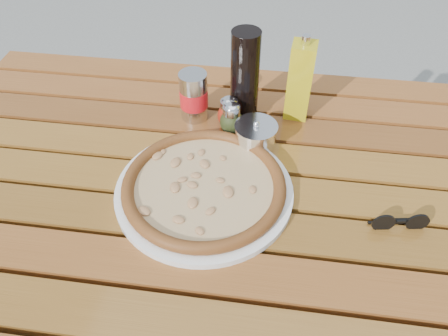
# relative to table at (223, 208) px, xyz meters

# --- Properties ---
(table) EXTENTS (1.40, 0.90, 0.75)m
(table) POSITION_rel_table_xyz_m (0.00, 0.00, 0.00)
(table) COLOR #3B220D
(table) RESTS_ON ground
(plate) EXTENTS (0.43, 0.43, 0.01)m
(plate) POSITION_rel_table_xyz_m (-0.03, -0.03, 0.08)
(plate) COLOR white
(plate) RESTS_ON table
(pizza) EXTENTS (0.35, 0.35, 0.03)m
(pizza) POSITION_rel_table_xyz_m (-0.03, -0.03, 0.10)
(pizza) COLOR beige
(pizza) RESTS_ON plate
(pepper_shaker) EXTENTS (0.06, 0.06, 0.08)m
(pepper_shaker) POSITION_rel_table_xyz_m (-0.01, 0.19, 0.11)
(pepper_shaker) COLOR #AF2714
(pepper_shaker) RESTS_ON table
(oregano_shaker) EXTENTS (0.06, 0.06, 0.08)m
(oregano_shaker) POSITION_rel_table_xyz_m (-0.00, 0.17, 0.11)
(oregano_shaker) COLOR #303917
(oregano_shaker) RESTS_ON table
(dark_bottle) EXTENTS (0.08, 0.08, 0.22)m
(dark_bottle) POSITION_rel_table_xyz_m (0.02, 0.24, 0.19)
(dark_bottle) COLOR black
(dark_bottle) RESTS_ON table
(soda_can) EXTENTS (0.08, 0.08, 0.12)m
(soda_can) POSITION_rel_table_xyz_m (-0.10, 0.22, 0.13)
(soda_can) COLOR silver
(soda_can) RESTS_ON table
(olive_oil_cruet) EXTENTS (0.06, 0.06, 0.21)m
(olive_oil_cruet) POSITION_rel_table_xyz_m (0.14, 0.26, 0.17)
(olive_oil_cruet) COLOR gold
(olive_oil_cruet) RESTS_ON table
(parmesan_tin) EXTENTS (0.10, 0.10, 0.07)m
(parmesan_tin) POSITION_rel_table_xyz_m (0.06, 0.13, 0.11)
(parmesan_tin) COLOR silver
(parmesan_tin) RESTS_ON table
(sunglasses) EXTENTS (0.11, 0.04, 0.04)m
(sunglasses) POSITION_rel_table_xyz_m (0.34, -0.06, 0.09)
(sunglasses) COLOR black
(sunglasses) RESTS_ON table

